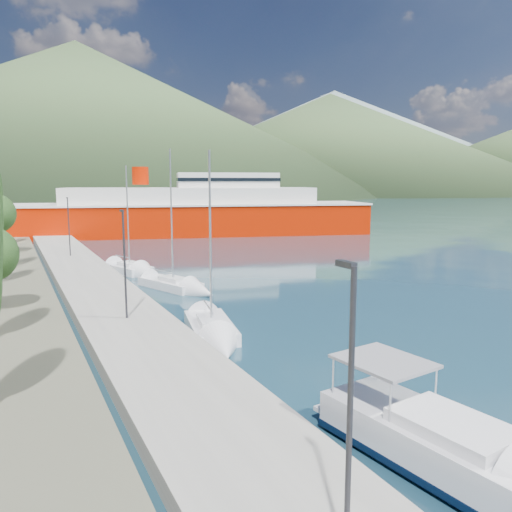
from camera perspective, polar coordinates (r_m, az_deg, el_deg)
ground at (r=136.39m, az=-20.41°, el=4.34°), size 1400.00×1400.00×0.00m
quay at (r=42.47m, az=-18.44°, el=-2.82°), size 5.00×88.00×0.80m
hills_far at (r=655.98m, az=-13.33°, el=14.19°), size 1480.00×900.00×180.00m
hills_near at (r=405.95m, az=-10.64°, el=14.00°), size 1010.00×520.00×115.00m
lamp_posts at (r=30.69m, az=-15.66°, el=0.11°), size 0.15×47.87×6.06m
motor_cruiser at (r=16.00m, az=23.92°, el=-21.40°), size 3.83×9.55×3.43m
sailboat_near at (r=26.42m, az=-4.55°, el=-9.35°), size 3.75×7.90×10.92m
sailboat_mid at (r=38.85m, az=-8.04°, el=-3.65°), size 4.74×8.40×11.73m
sailboat_far at (r=46.67m, az=-13.33°, el=-1.76°), size 4.54×7.71×10.80m
ferry at (r=81.71m, az=-7.22°, el=4.89°), size 58.46×26.98×11.38m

